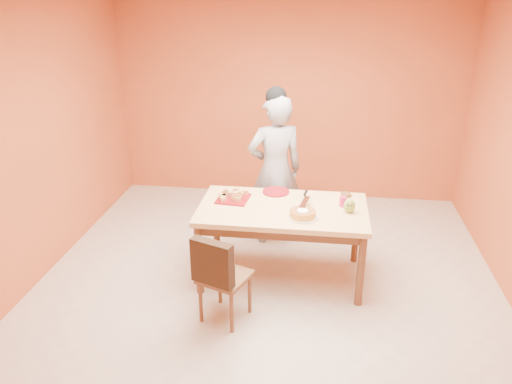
# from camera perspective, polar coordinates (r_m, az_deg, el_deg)

# --- Properties ---
(floor) EXTENTS (5.00, 5.00, 0.00)m
(floor) POSITION_cam_1_polar(r_m,az_deg,el_deg) (4.84, 1.06, -11.59)
(floor) COLOR beige
(floor) RESTS_ON ground
(wall_back) EXTENTS (4.50, 0.00, 4.50)m
(wall_back) POSITION_cam_1_polar(r_m,az_deg,el_deg) (6.63, 3.69, 10.74)
(wall_back) COLOR #C8572E
(wall_back) RESTS_ON floor
(wall_left) EXTENTS (0.00, 5.00, 5.00)m
(wall_left) POSITION_cam_1_polar(r_m,az_deg,el_deg) (4.99, -25.52, 4.47)
(wall_left) COLOR #C8572E
(wall_left) RESTS_ON floor
(dining_table) EXTENTS (1.60, 0.90, 0.76)m
(dining_table) POSITION_cam_1_polar(r_m,az_deg,el_deg) (4.79, 3.05, -2.76)
(dining_table) COLOR #F2D47E
(dining_table) RESTS_ON floor
(dining_chair) EXTENTS (0.51, 0.56, 0.84)m
(dining_chair) POSITION_cam_1_polar(r_m,az_deg,el_deg) (4.30, -3.63, -9.51)
(dining_chair) COLOR brown
(dining_chair) RESTS_ON floor
(pastry_pile) EXTENTS (0.27, 0.27, 0.09)m
(pastry_pile) POSITION_cam_1_polar(r_m,az_deg,el_deg) (4.89, -2.64, -0.20)
(pastry_pile) COLOR tan
(pastry_pile) RESTS_ON pastry_platter
(person) EXTENTS (0.71, 0.59, 1.68)m
(person) POSITION_cam_1_polar(r_m,az_deg,el_deg) (5.44, 2.18, 2.44)
(person) COLOR gray
(person) RESTS_ON floor
(pastry_platter) EXTENTS (0.33, 0.33, 0.02)m
(pastry_platter) POSITION_cam_1_polar(r_m,az_deg,el_deg) (4.91, -2.62, -0.77)
(pastry_platter) COLOR maroon
(pastry_platter) RESTS_ON dining_table
(red_dinner_plate) EXTENTS (0.30, 0.30, 0.02)m
(red_dinner_plate) POSITION_cam_1_polar(r_m,az_deg,el_deg) (5.08, 2.28, 0.04)
(red_dinner_plate) COLOR maroon
(red_dinner_plate) RESTS_ON dining_table
(white_cake_plate) EXTENTS (0.34, 0.34, 0.01)m
(white_cake_plate) POSITION_cam_1_polar(r_m,az_deg,el_deg) (4.56, 5.33, -2.85)
(white_cake_plate) COLOR silver
(white_cake_plate) RESTS_ON dining_table
(sponge_cake) EXTENTS (0.30, 0.30, 0.05)m
(sponge_cake) POSITION_cam_1_polar(r_m,az_deg,el_deg) (4.54, 5.34, -2.46)
(sponge_cake) COLOR gold
(sponge_cake) RESTS_ON white_cake_plate
(cake_server) EXTENTS (0.10, 0.29, 0.01)m
(cake_server) POSITION_cam_1_polar(r_m,az_deg,el_deg) (4.69, 5.58, -1.16)
(cake_server) COLOR silver
(cake_server) RESTS_ON sponge_cake
(egg_ornament) EXTENTS (0.13, 0.12, 0.14)m
(egg_ornament) POSITION_cam_1_polar(r_m,az_deg,el_deg) (4.69, 10.63, -1.58)
(egg_ornament) COLOR olive
(egg_ornament) RESTS_ON dining_table
(magenta_glass) EXTENTS (0.07, 0.07, 0.10)m
(magenta_glass) POSITION_cam_1_polar(r_m,az_deg,el_deg) (4.82, 9.90, -1.09)
(magenta_glass) COLOR #B41B55
(magenta_glass) RESTS_ON dining_table
(checker_tin) EXTENTS (0.13, 0.13, 0.03)m
(checker_tin) POSITION_cam_1_polar(r_m,az_deg,el_deg) (5.06, 10.23, -0.30)
(checker_tin) COLOR #361A0E
(checker_tin) RESTS_ON dining_table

